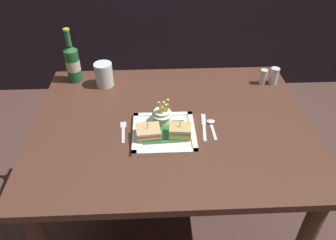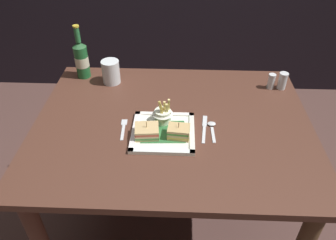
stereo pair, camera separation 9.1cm
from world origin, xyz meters
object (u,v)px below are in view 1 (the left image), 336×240
(fork, at_px, (123,131))
(dining_table, at_px, (172,144))
(square_plate, at_px, (164,133))
(pepper_shaker, at_px, (274,77))
(sandwich_half_left, at_px, (148,133))
(fries_cup, at_px, (162,114))
(salt_shaker, at_px, (263,78))
(beer_bottle, at_px, (73,63))
(sandwich_half_right, at_px, (180,131))
(water_glass, at_px, (104,76))
(spoon, at_px, (211,124))
(knife, at_px, (204,126))

(fork, bearing_deg, dining_table, 14.01)
(dining_table, bearing_deg, fork, -165.99)
(square_plate, bearing_deg, pepper_shaker, 33.40)
(sandwich_half_left, distance_m, pepper_shaker, 0.72)
(sandwich_half_left, height_order, fries_cup, fries_cup)
(fork, height_order, salt_shaker, salt_shaker)
(dining_table, relative_size, pepper_shaker, 14.05)
(fries_cup, xyz_separation_m, beer_bottle, (-0.42, 0.37, 0.05))
(sandwich_half_right, height_order, fork, sandwich_half_right)
(dining_table, xyz_separation_m, sandwich_half_left, (-0.10, -0.10, 0.15))
(sandwich_half_left, distance_m, beer_bottle, 0.59)
(fries_cup, bearing_deg, sandwich_half_right, -54.42)
(fries_cup, distance_m, water_glass, 0.42)
(sandwich_half_right, distance_m, spoon, 0.16)
(square_plate, distance_m, spoon, 0.20)
(spoon, bearing_deg, fries_cup, 174.77)
(salt_shaker, bearing_deg, fork, -153.11)
(dining_table, relative_size, knife, 6.52)
(fries_cup, distance_m, knife, 0.18)
(water_glass, distance_m, fork, 0.38)
(knife, height_order, salt_shaker, salt_shaker)
(sandwich_half_left, height_order, sandwich_half_right, same)
(beer_bottle, distance_m, water_glass, 0.17)
(knife, distance_m, spoon, 0.03)
(square_plate, xyz_separation_m, sandwich_half_left, (-0.06, -0.03, 0.02))
(dining_table, height_order, beer_bottle, beer_bottle)
(sandwich_half_left, relative_size, fork, 0.74)
(salt_shaker, relative_size, pepper_shaker, 0.91)
(sandwich_half_right, xyz_separation_m, water_glass, (-0.33, 0.41, 0.02))
(beer_bottle, xyz_separation_m, pepper_shaker, (0.97, -0.07, -0.06))
(fork, bearing_deg, beer_bottle, 122.47)
(beer_bottle, bearing_deg, fries_cup, -41.35)
(fries_cup, bearing_deg, dining_table, 14.91)
(sandwich_half_right, bearing_deg, square_plate, 157.46)
(dining_table, xyz_separation_m, salt_shaker, (0.46, 0.28, 0.16))
(sandwich_half_right, bearing_deg, sandwich_half_left, -180.00)
(fries_cup, xyz_separation_m, fork, (-0.16, -0.04, -0.05))
(square_plate, distance_m, fries_cup, 0.08)
(dining_table, xyz_separation_m, beer_bottle, (-0.46, 0.36, 0.22))
(square_plate, relative_size, fork, 1.88)
(pepper_shaker, bearing_deg, sandwich_half_right, -141.50)
(knife, bearing_deg, water_glass, 142.20)
(sandwich_half_right, relative_size, water_glass, 0.78)
(spoon, relative_size, pepper_shaker, 1.55)
(square_plate, xyz_separation_m, fries_cup, (-0.00, 0.07, 0.04))
(beer_bottle, distance_m, fork, 0.49)
(sandwich_half_right, relative_size, fork, 0.67)
(square_plate, xyz_separation_m, salt_shaker, (0.49, 0.36, 0.03))
(beer_bottle, height_order, salt_shaker, beer_bottle)
(beer_bottle, xyz_separation_m, spoon, (0.62, -0.39, -0.09))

